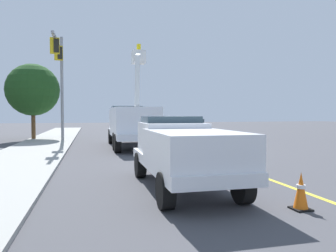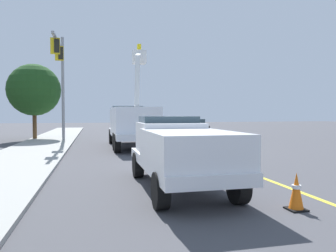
{
  "view_description": "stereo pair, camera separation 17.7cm",
  "coord_description": "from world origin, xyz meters",
  "px_view_note": "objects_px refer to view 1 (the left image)",
  "views": [
    {
      "loc": [
        -18.51,
        5.77,
        2.14
      ],
      "look_at": [
        0.23,
        1.07,
        1.4
      ],
      "focal_mm": 34.07,
      "sensor_mm": 36.0,
      "label": 1
    },
    {
      "loc": [
        -18.55,
        5.6,
        2.14
      ],
      "look_at": [
        0.23,
        1.07,
        1.4
      ],
      "focal_mm": 34.07,
      "sensor_mm": 36.0,
      "label": 2
    }
  ],
  "objects_px": {
    "service_pickup_truck": "(183,150)",
    "traffic_signal_mast": "(60,70)",
    "utility_bucket_truck": "(131,122)",
    "traffic_cone_mid_rear": "(169,142)",
    "traffic_cone_leading": "(301,191)",
    "traffic_cone_trailing": "(148,137)",
    "passing_minivan": "(189,127)",
    "traffic_cone_mid_front": "(206,155)"
  },
  "relations": [
    {
      "from": "utility_bucket_truck",
      "to": "passing_minivan",
      "type": "height_order",
      "value": "utility_bucket_truck"
    },
    {
      "from": "utility_bucket_truck",
      "to": "traffic_cone_leading",
      "type": "distance_m",
      "value": 14.59
    },
    {
      "from": "traffic_cone_mid_rear",
      "to": "traffic_cone_leading",
      "type": "bearing_deg",
      "value": 179.47
    },
    {
      "from": "utility_bucket_truck",
      "to": "passing_minivan",
      "type": "xyz_separation_m",
      "value": [
        6.72,
        -6.09,
        -0.64
      ]
    },
    {
      "from": "utility_bucket_truck",
      "to": "service_pickup_truck",
      "type": "xyz_separation_m",
      "value": [
        -11.85,
        0.08,
        -0.5
      ]
    },
    {
      "from": "traffic_cone_mid_rear",
      "to": "traffic_signal_mast",
      "type": "distance_m",
      "value": 9.91
    },
    {
      "from": "passing_minivan",
      "to": "traffic_cone_trailing",
      "type": "height_order",
      "value": "passing_minivan"
    },
    {
      "from": "passing_minivan",
      "to": "traffic_signal_mast",
      "type": "height_order",
      "value": "traffic_signal_mast"
    },
    {
      "from": "service_pickup_truck",
      "to": "traffic_cone_mid_front",
      "type": "relative_size",
      "value": 7.17
    },
    {
      "from": "traffic_cone_trailing",
      "to": "traffic_cone_mid_front",
      "type": "bearing_deg",
      "value": -178.11
    },
    {
      "from": "utility_bucket_truck",
      "to": "traffic_cone_mid_rear",
      "type": "relative_size",
      "value": 9.58
    },
    {
      "from": "traffic_cone_mid_front",
      "to": "traffic_cone_trailing",
      "type": "height_order",
      "value": "traffic_cone_mid_front"
    },
    {
      "from": "passing_minivan",
      "to": "traffic_cone_mid_front",
      "type": "xyz_separation_m",
      "value": [
        -14.56,
        3.96,
        -0.59
      ]
    },
    {
      "from": "utility_bucket_truck",
      "to": "traffic_cone_trailing",
      "type": "distance_m",
      "value": 4.31
    },
    {
      "from": "traffic_cone_mid_front",
      "to": "traffic_cone_leading",
      "type": "bearing_deg",
      "value": 177.82
    },
    {
      "from": "traffic_cone_trailing",
      "to": "traffic_signal_mast",
      "type": "distance_m",
      "value": 8.05
    },
    {
      "from": "service_pickup_truck",
      "to": "traffic_signal_mast",
      "type": "distance_m",
      "value": 16.53
    },
    {
      "from": "utility_bucket_truck",
      "to": "traffic_cone_leading",
      "type": "xyz_separation_m",
      "value": [
        -14.42,
        -1.88,
        -1.2
      ]
    },
    {
      "from": "service_pickup_truck",
      "to": "traffic_cone_leading",
      "type": "xyz_separation_m",
      "value": [
        -2.57,
        -1.96,
        -0.7
      ]
    },
    {
      "from": "traffic_cone_mid_front",
      "to": "traffic_signal_mast",
      "type": "relative_size",
      "value": 0.1
    },
    {
      "from": "traffic_cone_leading",
      "to": "traffic_signal_mast",
      "type": "bearing_deg",
      "value": 19.98
    },
    {
      "from": "traffic_cone_leading",
      "to": "traffic_cone_mid_rear",
      "type": "distance_m",
      "value": 12.37
    },
    {
      "from": "utility_bucket_truck",
      "to": "traffic_cone_leading",
      "type": "relative_size",
      "value": 9.74
    },
    {
      "from": "service_pickup_truck",
      "to": "passing_minivan",
      "type": "xyz_separation_m",
      "value": [
        18.57,
        -6.17,
        -0.15
      ]
    },
    {
      "from": "traffic_cone_leading",
      "to": "utility_bucket_truck",
      "type": "bearing_deg",
      "value": 7.43
    },
    {
      "from": "utility_bucket_truck",
      "to": "traffic_cone_trailing",
      "type": "bearing_deg",
      "value": -25.07
    },
    {
      "from": "utility_bucket_truck",
      "to": "service_pickup_truck",
      "type": "relative_size",
      "value": 1.46
    },
    {
      "from": "passing_minivan",
      "to": "traffic_cone_leading",
      "type": "xyz_separation_m",
      "value": [
        -21.14,
        4.21,
        -0.56
      ]
    },
    {
      "from": "traffic_cone_mid_front",
      "to": "traffic_cone_trailing",
      "type": "distance_m",
      "value": 11.59
    },
    {
      "from": "utility_bucket_truck",
      "to": "traffic_signal_mast",
      "type": "height_order",
      "value": "traffic_signal_mast"
    },
    {
      "from": "traffic_cone_mid_front",
      "to": "traffic_cone_mid_rear",
      "type": "xyz_separation_m",
      "value": [
        5.79,
        0.14,
        0.04
      ]
    },
    {
      "from": "traffic_cone_mid_rear",
      "to": "traffic_cone_trailing",
      "type": "bearing_deg",
      "value": 2.42
    },
    {
      "from": "service_pickup_truck",
      "to": "traffic_cone_mid_rear",
      "type": "distance_m",
      "value": 10.04
    },
    {
      "from": "passing_minivan",
      "to": "traffic_cone_leading",
      "type": "bearing_deg",
      "value": 168.75
    },
    {
      "from": "traffic_cone_mid_front",
      "to": "traffic_cone_mid_rear",
      "type": "relative_size",
      "value": 0.91
    },
    {
      "from": "traffic_signal_mast",
      "to": "traffic_cone_trailing",
      "type": "bearing_deg",
      "value": -87.71
    },
    {
      "from": "traffic_cone_leading",
      "to": "traffic_cone_trailing",
      "type": "distance_m",
      "value": 18.16
    },
    {
      "from": "passing_minivan",
      "to": "service_pickup_truck",
      "type": "bearing_deg",
      "value": 161.62
    },
    {
      "from": "utility_bucket_truck",
      "to": "traffic_signal_mast",
      "type": "xyz_separation_m",
      "value": [
        3.48,
        4.63,
        3.68
      ]
    },
    {
      "from": "utility_bucket_truck",
      "to": "traffic_cone_mid_front",
      "type": "distance_m",
      "value": 8.22
    },
    {
      "from": "traffic_cone_leading",
      "to": "traffic_signal_mast",
      "type": "relative_size",
      "value": 0.11
    },
    {
      "from": "traffic_signal_mast",
      "to": "traffic_cone_leading",
      "type": "bearing_deg",
      "value": -160.02
    }
  ]
}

